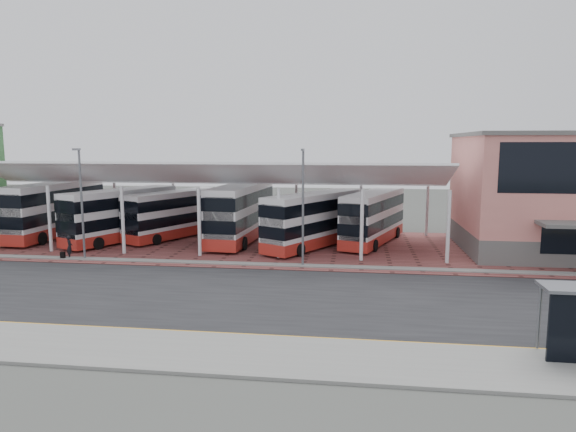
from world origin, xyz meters
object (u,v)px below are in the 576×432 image
(bus_1, at_px, (121,216))
(pedestrian, at_px, (70,247))
(bus_3, at_px, (241,213))
(bus_2, at_px, (174,215))
(bus_5, at_px, (373,218))
(bus_4, at_px, (313,221))
(bus_0, at_px, (54,210))

(bus_1, xyz_separation_m, pedestrian, (-0.81, -6.81, -1.39))
(bus_1, bearing_deg, bus_3, 32.16)
(bus_2, xyz_separation_m, pedestrian, (-4.77, -8.94, -1.24))
(bus_3, relative_size, bus_5, 1.12)
(bus_3, distance_m, bus_4, 6.66)
(bus_4, bearing_deg, bus_3, -167.57)
(bus_3, bearing_deg, bus_4, -13.14)
(bus_5, bearing_deg, pedestrian, -139.51)
(bus_2, height_order, bus_3, bus_3)
(bus_0, height_order, pedestrian, bus_0)
(bus_2, relative_size, bus_3, 0.84)
(bus_4, bearing_deg, pedestrian, -130.29)
(bus_1, distance_m, bus_5, 21.53)
(bus_0, xyz_separation_m, bus_3, (17.14, 0.19, -0.00))
(bus_1, xyz_separation_m, bus_5, (21.45, 1.94, -0.07))
(bus_4, bearing_deg, bus_0, -154.62)
(bus_3, bearing_deg, bus_1, -167.56)
(bus_1, xyz_separation_m, bus_2, (3.96, 2.13, -0.15))
(pedestrian, bearing_deg, bus_4, -93.10)
(bus_0, distance_m, pedestrian, 10.29)
(bus_2, xyz_separation_m, bus_3, (6.24, -0.64, 0.35))
(bus_5, xyz_separation_m, pedestrian, (-22.25, -8.75, -1.32))
(bus_0, relative_size, bus_4, 1.14)
(bus_1, height_order, pedestrian, bus_1)
(bus_1, bearing_deg, bus_4, 22.17)
(bus_1, distance_m, bus_2, 4.50)
(bus_0, height_order, bus_1, bus_0)
(bus_2, distance_m, bus_5, 17.49)
(bus_2, height_order, bus_5, bus_5)
(bus_5, distance_m, pedestrian, 23.95)
(bus_5, bearing_deg, bus_2, -161.58)
(bus_1, xyz_separation_m, bus_3, (10.20, 1.48, 0.20))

